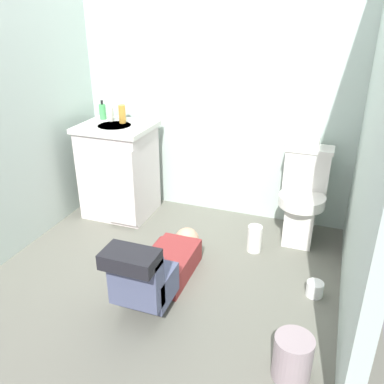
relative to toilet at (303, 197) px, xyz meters
name	(u,v)px	position (x,y,z in m)	size (l,w,h in m)	color
ground_plane	(171,268)	(-0.83, -0.73, -0.39)	(2.84, 2.97, 0.04)	#67675C
wall_back	(216,76)	(-0.83, 0.30, 0.83)	(2.50, 0.08, 2.40)	#B5C8BE
wall_left	(7,89)	(-2.04, -0.73, 0.83)	(0.08, 1.97, 2.40)	#B5C8BE
wall_right	(383,119)	(0.39, -0.73, 0.83)	(0.08, 1.97, 2.40)	#B5C8BE
toilet	(303,197)	(0.00, 0.00, 0.00)	(0.36, 0.46, 0.75)	white
vanity_cabinet	(119,170)	(-1.57, -0.10, 0.05)	(0.60, 0.53, 0.82)	silver
faucet	(123,115)	(-1.57, 0.05, 0.50)	(0.02, 0.02, 0.10)	silver
person_plumber	(159,268)	(-0.79, -1.01, -0.19)	(0.39, 1.06, 0.52)	maroon
tissue_box	(305,140)	(-0.05, 0.09, 0.43)	(0.22, 0.11, 0.10)	silver
soap_dispenser	(103,112)	(-1.76, 0.03, 0.52)	(0.06, 0.06, 0.17)	#46A359
bottle_white	(111,114)	(-1.66, 0.00, 0.51)	(0.04, 0.04, 0.12)	white
bottle_clear	(120,110)	(-1.61, 0.06, 0.53)	(0.06, 0.06, 0.16)	silver
bottle_amber	(122,114)	(-1.54, -0.02, 0.53)	(0.06, 0.06, 0.15)	gold
trash_can	(292,357)	(0.13, -1.41, -0.24)	(0.20, 0.20, 0.25)	#9D8B90
paper_towel_roll	(255,239)	(-0.30, -0.32, -0.26)	(0.11, 0.11, 0.21)	white
toilet_paper_roll	(315,289)	(0.19, -0.71, -0.32)	(0.11, 0.11, 0.10)	white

